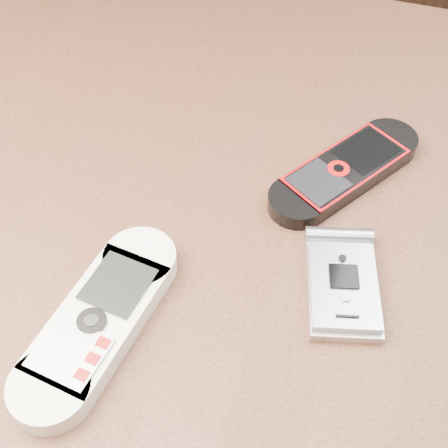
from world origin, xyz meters
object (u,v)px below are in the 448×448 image
at_px(table, 219,300).
at_px(nokia_white, 99,320).
at_px(nokia_black_red, 345,170).
at_px(motorola_razr, 343,285).

xyz_separation_m(table, nokia_white, (-0.05, -0.11, 0.12)).
relative_size(nokia_black_red, motorola_razr, 1.62).
xyz_separation_m(table, nokia_black_red, (0.09, 0.09, 0.11)).
distance_m(table, nokia_white, 0.17).
distance_m(table, motorola_razr, 0.16).
distance_m(table, nokia_black_red, 0.17).
bearing_deg(table, nokia_black_red, 46.87).
bearing_deg(table, motorola_razr, -14.16).
distance_m(nokia_white, motorola_razr, 0.18).
relative_size(nokia_white, motorola_razr, 1.69).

